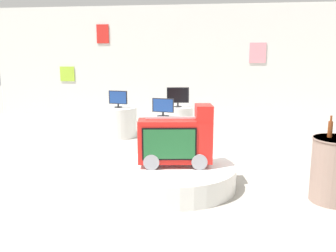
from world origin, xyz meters
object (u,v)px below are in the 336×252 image
novelty_firetruck_tv (176,142)px  side_table_round (335,169)px  bottle_on_side_table (330,129)px  tv_on_far_right (163,107)px  display_pedestal_center_rear (178,121)px  main_display_pedestal (175,176)px  tv_on_left_rear (118,98)px  display_pedestal_left_rear (119,122)px  tv_on_center_rear (178,96)px  display_pedestal_far_right (163,133)px

novelty_firetruck_tv → side_table_round: (2.02, -0.23, -0.23)m
bottle_on_side_table → tv_on_far_right: bearing=138.9°
display_pedestal_center_rear → bottle_on_side_table: size_ratio=2.54×
main_display_pedestal → tv_on_left_rear: size_ratio=3.92×
display_pedestal_center_rear → bottle_on_side_table: bottle_on_side_table is taller
display_pedestal_left_rear → tv_on_center_rear: 1.45m
main_display_pedestal → display_pedestal_left_rear: (-1.63, 2.96, 0.18)m
tv_on_center_rear → side_table_round: size_ratio=0.61×
main_display_pedestal → tv_on_far_right: 2.09m
display_pedestal_center_rear → side_table_round: bearing=-55.7°
tv_on_left_rear → bottle_on_side_table: size_ratio=1.59×
display_pedestal_left_rear → display_pedestal_far_right: (1.17, -1.04, 0.00)m
display_pedestal_far_right → side_table_round: side_table_round is taller
display_pedestal_center_rear → tv_on_far_right: size_ratio=1.64×
tv_on_far_right → tv_on_left_rear: bearing=138.3°
display_pedestal_left_rear → bottle_on_side_table: size_ratio=2.98×
tv_on_far_right → bottle_on_side_table: size_ratio=1.55×
tv_on_left_rear → display_pedestal_center_rear: 1.43m
main_display_pedestal → tv_on_far_right: (-0.46, 1.92, 0.69)m
display_pedestal_left_rear → display_pedestal_center_rear: bearing=11.9°
novelty_firetruck_tv → tv_on_center_rear: size_ratio=2.12×
novelty_firetruck_tv → display_pedestal_far_right: size_ratio=1.53×
novelty_firetruck_tv → tv_on_center_rear: 3.27m
side_table_round → tv_on_left_rear: bearing=139.0°
display_pedestal_center_rear → display_pedestal_far_right: size_ratio=1.01×
display_pedestal_center_rear → tv_on_far_right: tv_on_far_right is taller
main_display_pedestal → tv_on_center_rear: bearing=95.9°
display_pedestal_far_right → bottle_on_side_table: (2.41, -2.10, 0.59)m
display_pedestal_far_right → tv_on_far_right: size_ratio=1.62×
tv_on_far_right → side_table_round: 3.32m
bottle_on_side_table → main_display_pedestal: bearing=174.6°
display_pedestal_left_rear → tv_on_center_rear: tv_on_center_rear is taller
novelty_firetruck_tv → display_pedestal_left_rear: novelty_firetruck_tv is taller
main_display_pedestal → display_pedestal_far_right: bearing=103.6°
side_table_round → bottle_on_side_table: bearing=153.5°
novelty_firetruck_tv → side_table_round: bearing=-6.4°
display_pedestal_far_right → display_pedestal_center_rear: bearing=84.3°
main_display_pedestal → side_table_round: side_table_round is taller
novelty_firetruck_tv → display_pedestal_center_rear: size_ratio=1.52×
novelty_firetruck_tv → tv_on_left_rear: bearing=119.2°
display_pedestal_left_rear → display_pedestal_center_rear: (1.30, 0.28, 0.00)m
main_display_pedestal → tv_on_center_rear: tv_on_center_rear is taller
display_pedestal_left_rear → tv_on_far_right: bearing=-41.8°
display_pedestal_left_rear → display_pedestal_far_right: size_ratio=1.19×
main_display_pedestal → tv_on_left_rear: tv_on_left_rear is taller
display_pedestal_left_rear → novelty_firetruck_tv: bearing=-60.8°
tv_on_left_rear → display_pedestal_far_right: 1.65m
main_display_pedestal → bottle_on_side_table: (1.95, -0.18, 0.77)m
display_pedestal_center_rear → display_pedestal_far_right: same height
main_display_pedestal → bottle_on_side_table: 2.10m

